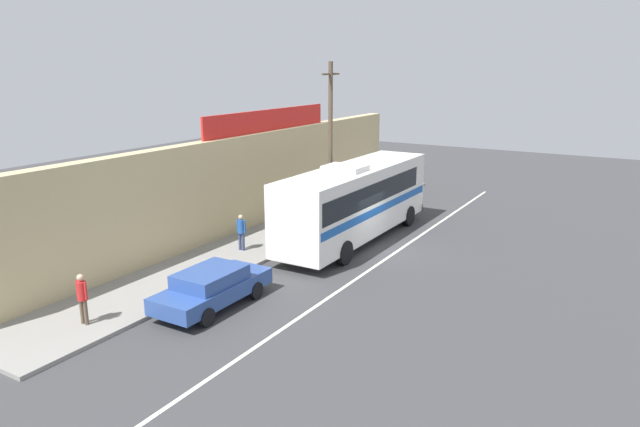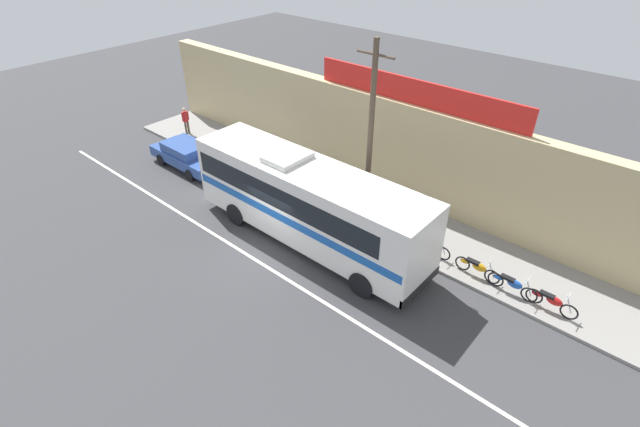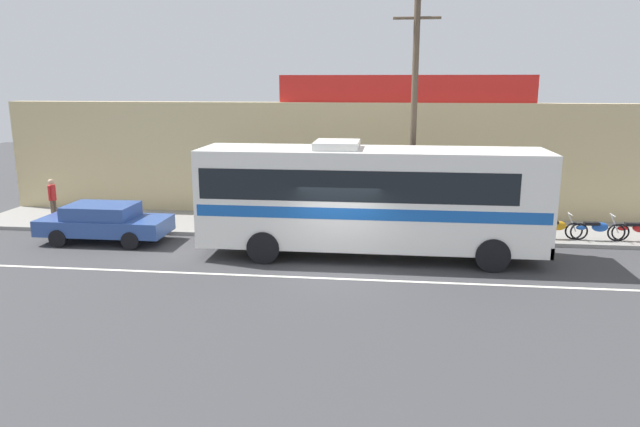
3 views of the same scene
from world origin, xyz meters
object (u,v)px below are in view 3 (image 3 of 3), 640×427
Objects in this scene: utility_pole at (414,119)px; motorcycle_green at (556,227)px; motorcycle_purple at (638,229)px; pedestrian_near_shop at (263,200)px; motorcycle_orange at (494,225)px; parked_car at (104,222)px; pedestrian_far_left at (52,196)px; motorcycle_blue at (597,229)px; intercity_bus at (368,195)px.

utility_pole is 6.40m from motorcycle_green.
motorcycle_purple is 1.12× the size of pedestrian_near_shop.
motorcycle_purple and motorcycle_orange have the same top height.
parked_car is at bearing -173.72° from motorcycle_green.
motorcycle_green is at bearing -1.86° from pedestrian_far_left.
pedestrian_far_left reaches higher than motorcycle_orange.
intercity_bus is at bearing -163.52° from motorcycle_blue.
intercity_bus is 5.55m from pedestrian_near_shop.
pedestrian_far_left reaches higher than motorcycle_blue.
motorcycle_green is 19.42m from pedestrian_far_left.
parked_car is at bearing -35.39° from pedestrian_far_left.
pedestrian_near_shop reaches higher than motorcycle_purple.
pedestrian_far_left is (-8.57, -0.41, 0.04)m from pedestrian_near_shop.
parked_car is 4.16m from pedestrian_far_left.
pedestrian_near_shop reaches higher than motorcycle_green.
pedestrian_near_shop reaches higher than parked_car.
utility_pole is (10.89, 1.52, 3.62)m from parked_car.
motorcycle_orange is 1.02× the size of motorcycle_blue.
motorcycle_blue is at bearing -1.86° from pedestrian_far_left.
motorcycle_purple is (9.39, 2.43, -1.50)m from intercity_bus.
pedestrian_near_shop is at bearing 28.38° from parked_car.
motorcycle_green is at bearing -5.49° from pedestrian_near_shop.
motorcycle_purple is at bearing -1.58° from pedestrian_far_left.
pedestrian_far_left is (-20.80, 0.68, 0.55)m from motorcycle_blue.
pedestrian_near_shop is (-5.69, 1.28, -3.28)m from utility_pole.
intercity_bus is at bearing -13.36° from pedestrian_far_left.
intercity_bus reaches higher than pedestrian_far_left.
pedestrian_far_left is (-19.41, 0.63, 0.55)m from motorcycle_green.
parked_car is 14.03m from motorcycle_orange.
intercity_bus is 5.75× the size of motorcycle_orange.
pedestrian_near_shop is at bearing 140.83° from intercity_bus.
motorcycle_orange is (-4.91, 0.04, 0.00)m from motorcycle_purple.
utility_pole is at bearing -12.70° from pedestrian_near_shop.
intercity_bus reaches higher than motorcycle_green.
pedestrian_far_left is at bearing -177.26° from pedestrian_near_shop.
motorcycle_green and motorcycle_orange have the same top height.
pedestrian_near_shop is (-13.62, 1.02, 0.51)m from motorcycle_purple.
pedestrian_far_left is (-3.37, 2.40, 0.38)m from parked_car.
parked_car is 17.51m from motorcycle_blue.
pedestrian_far_left is at bearing 144.61° from parked_car.
pedestrian_far_left reaches higher than motorcycle_green.
utility_pole is 6.70m from pedestrian_near_shop.
utility_pole reaches higher than pedestrian_near_shop.
motorcycle_purple is 4.91m from motorcycle_orange.
motorcycle_purple is 0.97× the size of motorcycle_blue.
pedestrian_near_shop is 8.58m from pedestrian_far_left.
intercity_bus is 2.43× the size of parked_car.
motorcycle_green is 0.95× the size of motorcycle_orange.
parked_car is 18.90m from motorcycle_purple.
motorcycle_orange is 8.78m from pedestrian_near_shop.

